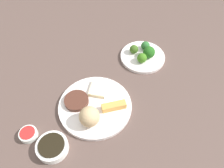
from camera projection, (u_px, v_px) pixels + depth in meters
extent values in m
cube|color=brown|center=(99.00, 106.00, 0.86)|extent=(2.20, 2.20, 0.02)
cylinder|color=white|center=(95.00, 106.00, 0.84)|extent=(0.28, 0.28, 0.02)
sphere|color=tan|center=(89.00, 117.00, 0.76)|extent=(0.07, 0.07, 0.07)
cube|color=gold|center=(114.00, 106.00, 0.81)|extent=(0.04, 0.10, 0.03)
cube|color=beige|center=(99.00, 89.00, 0.87)|extent=(0.09, 0.08, 0.01)
cylinder|color=#4D291E|center=(76.00, 101.00, 0.83)|extent=(0.09, 0.09, 0.02)
cylinder|color=white|center=(143.00, 57.00, 1.01)|extent=(0.20, 0.20, 0.01)
sphere|color=#215D1A|center=(149.00, 52.00, 0.98)|extent=(0.05, 0.05, 0.05)
sphere|color=#2C682D|center=(145.00, 46.00, 1.01)|extent=(0.04, 0.04, 0.04)
sphere|color=#3B731C|center=(142.00, 58.00, 0.96)|extent=(0.04, 0.04, 0.04)
sphere|color=#395B1C|center=(134.00, 49.00, 1.00)|extent=(0.04, 0.04, 0.04)
cylinder|color=white|center=(52.00, 147.00, 0.73)|extent=(0.11, 0.11, 0.03)
cylinder|color=black|center=(51.00, 145.00, 0.72)|extent=(0.09, 0.09, 0.00)
cylinder|color=white|center=(28.00, 134.00, 0.76)|extent=(0.06, 0.06, 0.02)
cylinder|color=red|center=(27.00, 133.00, 0.75)|extent=(0.05, 0.05, 0.00)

